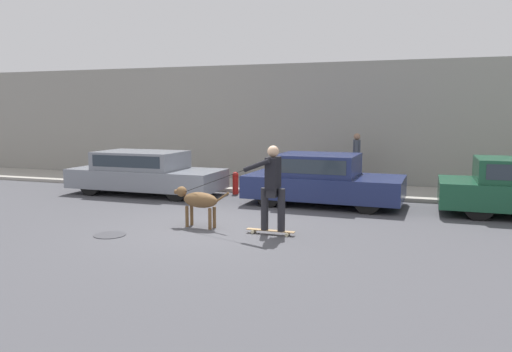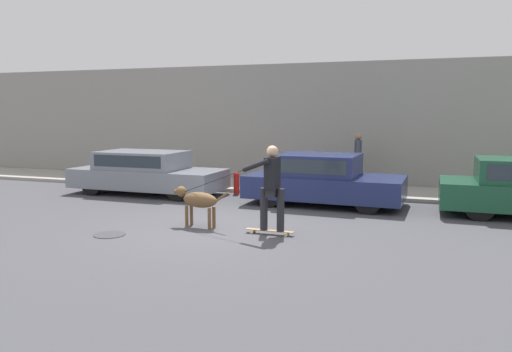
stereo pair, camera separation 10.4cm
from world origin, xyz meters
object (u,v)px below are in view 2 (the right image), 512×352
object	(u,v)px
fire_hydrant	(237,182)
parked_car_1	(323,181)
dog	(198,200)
skateboarder	(272,184)
pedestrian_with_bag	(358,158)
parked_car_0	(146,173)

from	to	relation	value
fire_hydrant	parked_car_1	bearing A→B (deg)	-16.47
dog	skateboarder	xyz separation A→B (m)	(1.64, -0.13, 0.43)
pedestrian_with_bag	fire_hydrant	size ratio (longest dim) A/B	2.51
dog	pedestrian_with_bag	world-z (taller)	pedestrian_with_bag
dog	parked_car_1	bearing A→B (deg)	-112.70
parked_car_1	dog	xyz separation A→B (m)	(-1.94, -3.35, -0.07)
parked_car_1	dog	distance (m)	3.87
parked_car_0	parked_car_1	size ratio (longest dim) A/B	1.12
pedestrian_with_bag	dog	bearing A→B (deg)	-120.41
parked_car_1	pedestrian_with_bag	size ratio (longest dim) A/B	2.45
dog	skateboarder	size ratio (longest dim) A/B	0.52
skateboarder	pedestrian_with_bag	size ratio (longest dim) A/B	1.52
parked_car_1	parked_car_0	bearing A→B (deg)	-178.06
pedestrian_with_bag	fire_hydrant	xyz separation A→B (m)	(-3.25, -1.70, -0.66)
parked_car_0	fire_hydrant	distance (m)	2.65
parked_car_0	skateboarder	world-z (taller)	skateboarder
parked_car_1	fire_hydrant	size ratio (longest dim) A/B	6.15
dog	pedestrian_with_bag	size ratio (longest dim) A/B	0.79
parked_car_1	dog	size ratio (longest dim) A/B	3.09
skateboarder	fire_hydrant	world-z (taller)	skateboarder
pedestrian_with_bag	fire_hydrant	world-z (taller)	pedestrian_with_bag
dog	fire_hydrant	distance (m)	4.23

